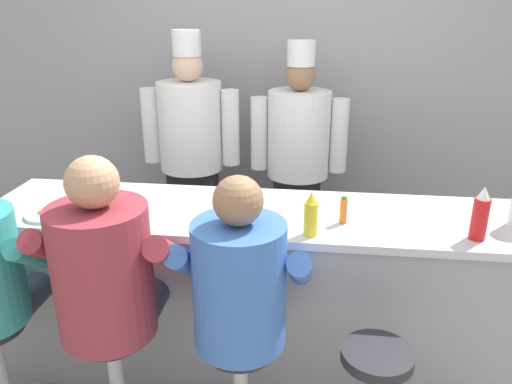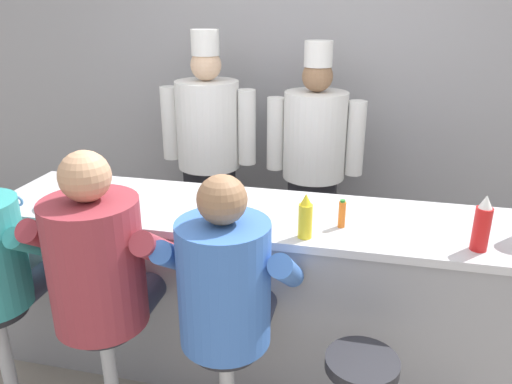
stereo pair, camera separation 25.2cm
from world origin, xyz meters
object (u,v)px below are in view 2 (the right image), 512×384
(ketchup_bottle_red, at_px, (482,225))
(cereal_bowl, at_px, (218,217))
(diner_seated_blue, at_px, (227,288))
(mustard_bottle_yellow, at_px, (305,217))
(coffee_mug_blue, at_px, (11,201))
(hot_sauce_bottle_orange, at_px, (342,214))
(cook_in_whites_far, at_px, (314,156))
(breakfast_plate, at_px, (59,205))
(diner_seated_maroon, at_px, (101,267))
(coffee_mug_white, at_px, (86,184))
(cook_in_whites_near, at_px, (209,146))

(ketchup_bottle_red, height_order, cereal_bowl, ketchup_bottle_red)
(diner_seated_blue, bearing_deg, mustard_bottle_yellow, 51.26)
(coffee_mug_blue, distance_m, diner_seated_blue, 1.34)
(mustard_bottle_yellow, bearing_deg, ketchup_bottle_red, 3.78)
(coffee_mug_blue, bearing_deg, ketchup_bottle_red, 1.30)
(hot_sauce_bottle_orange, bearing_deg, cook_in_whites_far, 103.30)
(cereal_bowl, distance_m, cook_in_whites_far, 1.27)
(cook_in_whites_far, bearing_deg, breakfast_plate, -134.75)
(coffee_mug_blue, bearing_deg, hot_sauce_bottle_orange, 5.17)
(cereal_bowl, relative_size, diner_seated_maroon, 0.11)
(hot_sauce_bottle_orange, relative_size, diner_seated_blue, 0.10)
(mustard_bottle_yellow, height_order, diner_seated_blue, diner_seated_blue)
(coffee_mug_white, distance_m, cook_in_whites_far, 1.55)
(cook_in_whites_near, bearing_deg, cook_in_whites_far, 1.58)
(breakfast_plate, xyz_separation_m, coffee_mug_white, (0.02, 0.24, 0.03))
(ketchup_bottle_red, distance_m, cook_in_whites_far, 1.53)
(cook_in_whites_far, bearing_deg, coffee_mug_blue, -138.27)
(mustard_bottle_yellow, height_order, hot_sauce_bottle_orange, mustard_bottle_yellow)
(breakfast_plate, xyz_separation_m, diner_seated_blue, (1.05, -0.41, -0.12))
(hot_sauce_bottle_orange, height_order, diner_seated_blue, diner_seated_blue)
(ketchup_bottle_red, distance_m, breakfast_plate, 2.10)
(cereal_bowl, distance_m, coffee_mug_white, 0.90)
(mustard_bottle_yellow, xyz_separation_m, coffee_mug_white, (-1.31, 0.31, -0.06))
(hot_sauce_bottle_orange, bearing_deg, breakfast_plate, -176.62)
(cook_in_whites_far, bearing_deg, coffee_mug_white, -140.53)
(diner_seated_blue, bearing_deg, breakfast_plate, 158.53)
(mustard_bottle_yellow, bearing_deg, diner_seated_blue, -128.74)
(breakfast_plate, height_order, cook_in_whites_far, cook_in_whites_far)
(ketchup_bottle_red, height_order, coffee_mug_white, ketchup_bottle_red)
(breakfast_plate, relative_size, diner_seated_blue, 0.18)
(mustard_bottle_yellow, xyz_separation_m, cook_in_whites_near, (-0.89, 1.27, -0.06))
(diner_seated_maroon, bearing_deg, cook_in_whites_near, 90.86)
(coffee_mug_blue, relative_size, cook_in_whites_far, 0.07)
(hot_sauce_bottle_orange, bearing_deg, coffee_mug_blue, -174.83)
(breakfast_plate, distance_m, coffee_mug_blue, 0.25)
(diner_seated_maroon, height_order, diner_seated_blue, diner_seated_maroon)
(mustard_bottle_yellow, bearing_deg, cook_in_whites_far, 94.95)
(coffee_mug_white, distance_m, diner_seated_maroon, 0.80)
(ketchup_bottle_red, relative_size, breakfast_plate, 1.06)
(diner_seated_blue, xyz_separation_m, cook_in_whites_far, (0.17, 1.64, 0.11))
(ketchup_bottle_red, height_order, diner_seated_maroon, diner_seated_maroon)
(cereal_bowl, distance_m, coffee_mug_blue, 1.13)
(coffee_mug_white, xyz_separation_m, cook_in_whites_near, (0.42, 0.96, -0.01))
(ketchup_bottle_red, distance_m, diner_seated_maroon, 1.68)
(breakfast_plate, bearing_deg, diner_seated_maroon, -41.14)
(coffee_mug_blue, distance_m, diner_seated_maroon, 0.79)
(cereal_bowl, relative_size, cook_in_whites_near, 0.09)
(coffee_mug_white, relative_size, diner_seated_maroon, 0.09)
(cook_in_whites_near, relative_size, cook_in_whites_far, 1.04)
(ketchup_bottle_red, height_order, breakfast_plate, ketchup_bottle_red)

